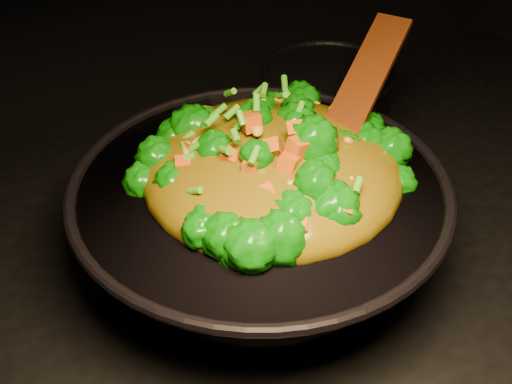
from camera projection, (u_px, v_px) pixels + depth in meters
name	position (u px, v px, depth m)	size (l,w,h in m)	color
wok	(260.00, 226.00, 0.85)	(0.43, 0.43, 0.12)	black
stir_fry	(273.00, 139.00, 0.80)	(0.30, 0.30, 0.10)	#0B5906
spatula	(351.00, 108.00, 0.85)	(0.31, 0.05, 0.01)	#3A1107
back_pot	(326.00, 101.00, 1.09)	(0.19, 0.19, 0.11)	black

